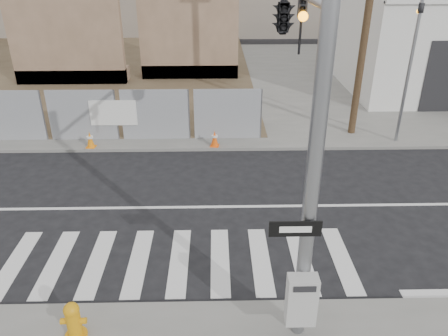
{
  "coord_description": "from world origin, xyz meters",
  "views": [
    {
      "loc": [
        0.91,
        -11.05,
        6.84
      ],
      "look_at": [
        1.15,
        -0.22,
        1.4
      ],
      "focal_mm": 35.0,
      "sensor_mm": 36.0,
      "label": 1
    }
  ],
  "objects_px": {
    "fire_hydrant": "(73,320)",
    "traffic_cone_d": "(215,139)",
    "traffic_cone_c": "(90,140)",
    "signal_pole": "(291,61)"
  },
  "relations": [
    {
      "from": "fire_hydrant",
      "to": "traffic_cone_d",
      "type": "xyz_separation_m",
      "value": [
        2.71,
        9.09,
        -0.1
      ]
    },
    {
      "from": "fire_hydrant",
      "to": "traffic_cone_d",
      "type": "relative_size",
      "value": 1.3
    },
    {
      "from": "signal_pole",
      "to": "fire_hydrant",
      "type": "relative_size",
      "value": 8.61
    },
    {
      "from": "signal_pole",
      "to": "traffic_cone_d",
      "type": "relative_size",
      "value": 11.14
    },
    {
      "from": "signal_pole",
      "to": "traffic_cone_c",
      "type": "distance_m",
      "value": 9.9
    },
    {
      "from": "fire_hydrant",
      "to": "traffic_cone_c",
      "type": "bearing_deg",
      "value": 99.3
    },
    {
      "from": "signal_pole",
      "to": "traffic_cone_c",
      "type": "bearing_deg",
      "value": 135.17
    },
    {
      "from": "traffic_cone_d",
      "to": "traffic_cone_c",
      "type": "bearing_deg",
      "value": 180.0
    },
    {
      "from": "fire_hydrant",
      "to": "traffic_cone_c",
      "type": "relative_size",
      "value": 1.29
    },
    {
      "from": "fire_hydrant",
      "to": "signal_pole",
      "type": "bearing_deg",
      "value": 30.18
    }
  ]
}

